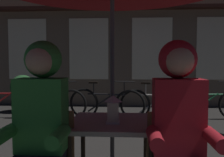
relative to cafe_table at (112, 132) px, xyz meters
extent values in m
cube|color=#B2AD9E|center=(0.00, 0.00, 0.08)|extent=(0.72, 0.72, 0.04)
cylinder|color=#2D2319|center=(-0.31, 0.31, -0.29)|extent=(0.04, 0.04, 0.70)
cylinder|color=#2D2319|center=(0.31, 0.31, -0.29)|extent=(0.04, 0.04, 0.70)
cylinder|color=#4C4C51|center=(0.00, 0.00, 0.49)|extent=(0.04, 0.04, 2.25)
cube|color=white|center=(0.01, -0.08, 0.11)|extent=(0.11, 0.11, 0.02)
cube|color=white|center=(0.01, -0.08, 0.20)|extent=(0.09, 0.09, 0.16)
pyramid|color=white|center=(0.01, -0.08, 0.31)|extent=(0.11, 0.11, 0.06)
cube|color=olive|center=(-0.48, -0.26, 0.02)|extent=(0.40, 0.03, 0.42)
cube|color=olive|center=(0.48, -0.26, 0.02)|extent=(0.40, 0.03, 0.42)
cube|color=#338C38|center=(-0.48, -0.40, 0.23)|extent=(0.34, 0.22, 0.52)
cylinder|color=#338C38|center=(-0.30, -0.62, 0.14)|extent=(0.09, 0.30, 0.09)
cylinder|color=#338C38|center=(-0.66, -0.62, 0.14)|extent=(0.09, 0.30, 0.09)
sphere|color=tan|center=(-0.48, -0.40, 0.62)|extent=(0.21, 0.21, 0.21)
sphere|color=#338C38|center=(-0.48, -0.35, 0.63)|extent=(0.27, 0.27, 0.27)
cube|color=red|center=(0.48, -0.40, 0.23)|extent=(0.34, 0.22, 0.52)
cylinder|color=red|center=(0.66, -0.62, 0.14)|extent=(0.09, 0.30, 0.09)
cylinder|color=red|center=(0.30, -0.62, 0.14)|extent=(0.09, 0.30, 0.09)
sphere|color=tan|center=(0.48, -0.40, 0.62)|extent=(0.21, 0.21, 0.21)
sphere|color=red|center=(0.48, -0.35, 0.63)|extent=(0.27, 0.27, 0.27)
cube|color=#EAE5C6|center=(-2.73, 5.09, 0.96)|extent=(1.10, 0.02, 1.70)
cube|color=#EAE5C6|center=(-0.97, 5.09, 0.96)|extent=(1.10, 0.02, 1.70)
cube|color=#EAE5C6|center=(0.79, 5.09, 0.96)|extent=(1.10, 0.02, 1.70)
cube|color=#EAE5C6|center=(2.55, 5.09, 0.96)|extent=(1.10, 0.02, 1.70)
cube|color=#331914|center=(0.79, 4.95, 2.06)|extent=(9.00, 0.36, 0.08)
torus|color=black|center=(-2.08, 3.36, -0.31)|extent=(0.66, 0.07, 0.66)
cylinder|color=maroon|center=(-2.59, 3.34, -0.09)|extent=(0.84, 0.06, 0.04)
cylinder|color=maroon|center=(-2.21, 3.36, 0.05)|extent=(0.02, 0.02, 0.28)
cylinder|color=black|center=(-2.21, 3.36, 0.19)|extent=(0.44, 0.04, 0.02)
torus|color=black|center=(-1.07, 3.25, -0.31)|extent=(0.66, 0.07, 0.66)
torus|color=black|center=(-2.09, 3.28, -0.31)|extent=(0.66, 0.07, 0.66)
cylinder|color=maroon|center=(-1.58, 3.26, -0.09)|extent=(0.84, 0.06, 0.04)
cylinder|color=maroon|center=(-1.70, 3.27, -0.28)|extent=(0.61, 0.06, 0.44)
cylinder|color=maroon|center=(-1.86, 3.27, 0.03)|extent=(0.02, 0.02, 0.24)
cube|color=black|center=(-1.86, 3.27, 0.16)|extent=(0.20, 0.09, 0.04)
cylinder|color=maroon|center=(-1.19, 3.25, 0.05)|extent=(0.02, 0.02, 0.28)
cylinder|color=black|center=(-1.19, 3.25, 0.19)|extent=(0.44, 0.04, 0.02)
torus|color=black|center=(0.17, 3.23, -0.31)|extent=(0.66, 0.16, 0.66)
torus|color=black|center=(-0.83, 3.41, -0.31)|extent=(0.66, 0.16, 0.66)
cylinder|color=black|center=(-0.33, 3.32, -0.09)|extent=(0.83, 0.18, 0.04)
cylinder|color=black|center=(-0.45, 3.34, -0.28)|extent=(0.60, 0.14, 0.44)
cylinder|color=black|center=(-0.61, 3.37, 0.03)|extent=(0.02, 0.02, 0.24)
cube|color=black|center=(-0.61, 3.37, 0.16)|extent=(0.21, 0.11, 0.04)
cylinder|color=black|center=(0.05, 3.26, 0.05)|extent=(0.02, 0.02, 0.28)
cylinder|color=black|center=(0.05, 3.26, 0.19)|extent=(0.44, 0.10, 0.02)
torus|color=black|center=(1.29, 3.18, -0.31)|extent=(0.66, 0.14, 0.66)
torus|color=black|center=(0.28, 3.33, -0.31)|extent=(0.66, 0.14, 0.66)
cylinder|color=#ADA89E|center=(0.79, 3.25, -0.09)|extent=(0.83, 0.16, 0.04)
cylinder|color=#ADA89E|center=(0.67, 3.27, -0.28)|extent=(0.60, 0.12, 0.44)
cylinder|color=#ADA89E|center=(0.50, 3.29, 0.03)|extent=(0.02, 0.02, 0.24)
cube|color=black|center=(0.50, 3.29, 0.16)|extent=(0.21, 0.11, 0.04)
cylinder|color=#ADA89E|center=(1.17, 3.20, 0.05)|extent=(0.02, 0.02, 0.28)
cylinder|color=black|center=(1.17, 3.20, 0.19)|extent=(0.44, 0.09, 0.02)
torus|color=black|center=(1.38, 3.37, -0.31)|extent=(0.66, 0.13, 0.66)
cylinder|color=#236B3D|center=(1.88, 3.44, -0.09)|extent=(0.83, 0.14, 0.04)
cylinder|color=#236B3D|center=(1.76, 3.42, -0.28)|extent=(0.61, 0.11, 0.44)
cylinder|color=#236B3D|center=(1.60, 3.40, 0.03)|extent=(0.02, 0.02, 0.24)
cube|color=black|center=(1.60, 3.40, 0.16)|extent=(0.21, 0.10, 0.04)
cylinder|color=brown|center=(-2.46, 4.02, -0.47)|extent=(0.36, 0.36, 0.34)
sphere|color=#285B2D|center=(-2.46, 4.02, -0.02)|extent=(0.60, 0.60, 0.60)
camera|label=1|loc=(0.14, -2.20, 0.61)|focal=41.85mm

